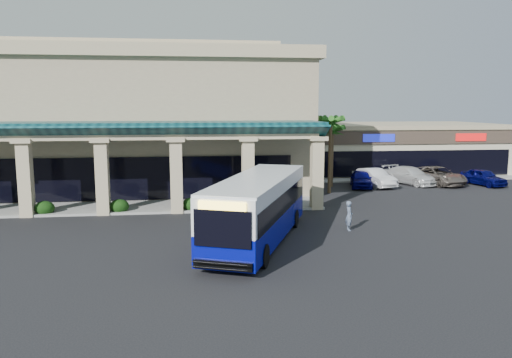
{
  "coord_description": "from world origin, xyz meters",
  "views": [
    {
      "loc": [
        -2.0,
        -26.06,
        6.65
      ],
      "look_at": [
        1.9,
        4.24,
        2.2
      ],
      "focal_mm": 35.0,
      "sensor_mm": 36.0,
      "label": 1
    }
  ],
  "objects": [
    {
      "name": "car_gray",
      "position": [
        18.88,
        14.03,
        0.76
      ],
      "size": [
        3.81,
        5.95,
        1.53
      ],
      "primitive_type": "imported",
      "rotation": [
        0.0,
        0.0,
        0.25
      ],
      "color": "#5E554D",
      "rests_on": "ground"
    },
    {
      "name": "car_red",
      "position": [
        16.65,
        14.51,
        0.75
      ],
      "size": [
        3.94,
        5.56,
        1.5
      ],
      "primitive_type": "imported",
      "rotation": [
        0.0,
        0.0,
        0.4
      ],
      "color": "silver",
      "rests_on": "ground"
    },
    {
      "name": "car_extra",
      "position": [
        22.51,
        13.05,
        0.71
      ],
      "size": [
        2.63,
        4.44,
        1.42
      ],
      "primitive_type": "imported",
      "rotation": [
        0.0,
        0.0,
        0.24
      ],
      "color": "#05064B",
      "rests_on": "ground"
    },
    {
      "name": "palm_1",
      "position": [
        9.5,
        14.0,
        2.9
      ],
      "size": [
        2.4,
        2.4,
        5.8
      ],
      "primitive_type": null,
      "color": "#1F5617",
      "rests_on": "ground"
    },
    {
      "name": "broadleaf_tree",
      "position": [
        7.5,
        19.0,
        2.41
      ],
      "size": [
        2.6,
        2.6,
        4.81
      ],
      "primitive_type": null,
      "color": "black",
      "rests_on": "ground"
    },
    {
      "name": "car_silver",
      "position": [
        11.87,
        13.34,
        0.71
      ],
      "size": [
        2.72,
        4.44,
        1.41
      ],
      "primitive_type": "imported",
      "rotation": [
        0.0,
        0.0,
        -0.27
      ],
      "color": "#05045E",
      "rests_on": "ground"
    },
    {
      "name": "arcade",
      "position": [
        -8.0,
        6.8,
        2.85
      ],
      "size": [
        30.0,
        6.2,
        5.7
      ],
      "primitive_type": null,
      "color": "#093238",
      "rests_on": "ground"
    },
    {
      "name": "pedestrian",
      "position": [
        6.36,
        -0.57,
        0.81
      ],
      "size": [
        0.42,
        0.61,
        1.61
      ],
      "primitive_type": "imported",
      "rotation": [
        0.0,
        0.0,
        1.51
      ],
      "color": "slate",
      "rests_on": "ground"
    },
    {
      "name": "strip_mall",
      "position": [
        18.0,
        24.0,
        2.45
      ],
      "size": [
        22.5,
        12.5,
        4.9
      ],
      "primitive_type": null,
      "color": "beige",
      "rests_on": "ground"
    },
    {
      "name": "palm_0",
      "position": [
        8.5,
        11.0,
        3.3
      ],
      "size": [
        2.4,
        2.4,
        6.6
      ],
      "primitive_type": null,
      "color": "#1F5617",
      "rests_on": "ground"
    },
    {
      "name": "car_white",
      "position": [
        13.09,
        13.62,
        0.76
      ],
      "size": [
        2.6,
        4.83,
        1.51
      ],
      "primitive_type": "imported",
      "rotation": [
        0.0,
        0.0,
        0.23
      ],
      "color": "white",
      "rests_on": "ground"
    },
    {
      "name": "ground",
      "position": [
        0.0,
        0.0,
        0.0
      ],
      "size": [
        110.0,
        110.0,
        0.0
      ],
      "primitive_type": "plane",
      "color": "black"
    },
    {
      "name": "transit_bus",
      "position": [
        1.17,
        -2.27,
        1.62
      ],
      "size": [
        6.85,
        11.78,
        3.24
      ],
      "primitive_type": null,
      "rotation": [
        0.0,
        0.0,
        -0.38
      ],
      "color": "#050B8F",
      "rests_on": "ground"
    },
    {
      "name": "main_building",
      "position": [
        -8.0,
        16.0,
        5.67
      ],
      "size": [
        30.8,
        14.8,
        11.35
      ],
      "primitive_type": null,
      "color": "tan",
      "rests_on": "ground"
    }
  ]
}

